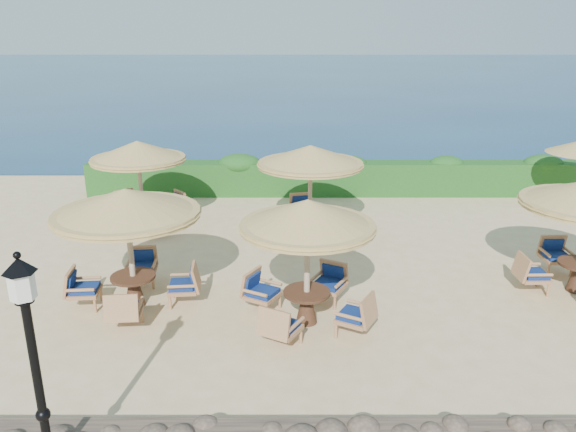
{
  "coord_description": "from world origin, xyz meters",
  "views": [
    {
      "loc": [
        -1.75,
        -12.64,
        5.74
      ],
      "look_at": [
        -1.75,
        0.74,
        1.3
      ],
      "focal_mm": 35.0,
      "sensor_mm": 36.0,
      "label": 1
    }
  ],
  "objects_px": {
    "cafe_set_4": "(310,166)",
    "lamp_post": "(39,391)",
    "cafe_set_1": "(307,241)",
    "cafe_set_0": "(128,224)",
    "cafe_set_3": "(139,168)"
  },
  "relations": [
    {
      "from": "cafe_set_3",
      "to": "cafe_set_4",
      "type": "xyz_separation_m",
      "value": [
        5.08,
        -0.66,
        0.23
      ]
    },
    {
      "from": "cafe_set_0",
      "to": "cafe_set_1",
      "type": "bearing_deg",
      "value": -11.67
    },
    {
      "from": "cafe_set_0",
      "to": "cafe_set_3",
      "type": "relative_size",
      "value": 1.1
    },
    {
      "from": "lamp_post",
      "to": "cafe_set_4",
      "type": "xyz_separation_m",
      "value": [
        3.69,
        9.82,
        0.5
      ]
    },
    {
      "from": "cafe_set_3",
      "to": "cafe_set_1",
      "type": "bearing_deg",
      "value": -51.21
    },
    {
      "from": "lamp_post",
      "to": "cafe_set_0",
      "type": "bearing_deg",
      "value": 93.29
    },
    {
      "from": "cafe_set_4",
      "to": "lamp_post",
      "type": "bearing_deg",
      "value": -110.62
    },
    {
      "from": "cafe_set_1",
      "to": "cafe_set_4",
      "type": "bearing_deg",
      "value": 87.21
    },
    {
      "from": "lamp_post",
      "to": "cafe_set_3",
      "type": "relative_size",
      "value": 1.17
    },
    {
      "from": "cafe_set_1",
      "to": "cafe_set_4",
      "type": "xyz_separation_m",
      "value": [
        0.26,
        5.34,
        0.26
      ]
    },
    {
      "from": "lamp_post",
      "to": "cafe_set_0",
      "type": "xyz_separation_m",
      "value": [
        -0.3,
        5.25,
        0.34
      ]
    },
    {
      "from": "cafe_set_0",
      "to": "cafe_set_3",
      "type": "distance_m",
      "value": 5.34
    },
    {
      "from": "cafe_set_0",
      "to": "lamp_post",
      "type": "bearing_deg",
      "value": -86.71
    },
    {
      "from": "lamp_post",
      "to": "cafe_set_3",
      "type": "bearing_deg",
      "value": 97.55
    },
    {
      "from": "cafe_set_0",
      "to": "cafe_set_1",
      "type": "distance_m",
      "value": 3.82
    }
  ]
}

